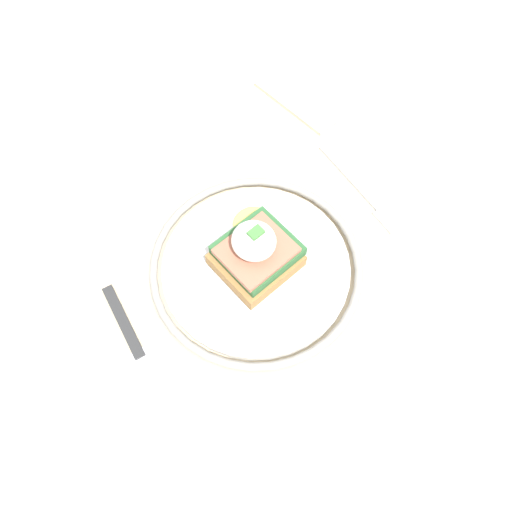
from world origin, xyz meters
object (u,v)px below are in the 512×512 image
Objects in this scene: fork at (363,191)px; plate at (256,267)px; napkin at (321,83)px; sandwich at (256,252)px; knife at (136,348)px.

plate is at bearing -2.86° from fork.
napkin reaches higher than fork.
sandwich is 0.73× the size of napkin.
plate reaches higher than napkin.
plate reaches higher than knife.
fork is 0.80× the size of knife.
plate is 1.28× the size of knife.
fork is at bearing 60.86° from napkin.
sandwich is at bearing -131.09° from plate.
fork is at bearing 177.14° from plate.
sandwich reaches higher than fork.
napkin is at bearing -161.37° from knife.
sandwich is 0.17m from knife.
knife is at bearing -4.72° from sandwich.
sandwich reaches higher than napkin.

